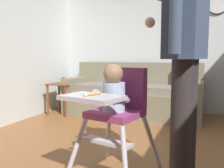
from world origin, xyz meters
TOP-DOWN VIEW (x-y plane):
  - wall_far at (0.00, 2.54)m, footprint 4.83×0.06m
  - couch at (-0.53, 2.02)m, footprint 2.19×0.86m
  - high_chair at (-0.07, -0.16)m, footprint 0.72×0.81m
  - adult_standing at (0.45, -0.25)m, footprint 0.51×0.56m
  - side_table at (-1.66, 1.63)m, footprint 0.40×0.40m
  - sippy_cup at (-1.63, 1.63)m, footprint 0.07×0.07m
  - wall_clock at (0.71, 2.49)m, footprint 0.34×0.04m

SIDE VIEW (x-z plane):
  - couch at x=-0.53m, z-range -0.10..0.76m
  - side_table at x=-1.66m, z-range 0.12..0.64m
  - sippy_cup at x=-1.63m, z-range 0.52..0.62m
  - high_chair at x=-0.07m, z-range 0.16..1.07m
  - adult_standing at x=0.45m, z-range 0.12..1.82m
  - wall_far at x=0.00m, z-range 0.00..2.57m
  - wall_clock at x=0.71m, z-range 1.63..1.97m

